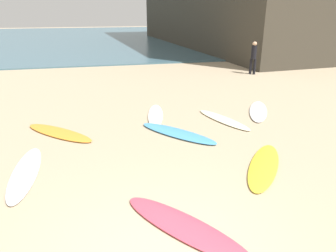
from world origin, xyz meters
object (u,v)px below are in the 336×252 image
object	(u,v)px
surfboard_2	(25,172)
surfboard_3	(184,226)
surfboard_1	(223,119)
surfboard_4	(59,133)
surfboard_5	(155,115)
surfboard_6	(178,133)
beachgoer_near	(254,56)
surfboard_7	(258,111)
surfboard_0	(264,166)

from	to	relation	value
surfboard_2	surfboard_3	size ratio (longest dim) A/B	1.02
surfboard_1	surfboard_3	xyz separation A→B (m)	(-2.64, -4.66, -0.00)
surfboard_3	surfboard_4	xyz separation A→B (m)	(-2.31, 4.70, 0.00)
surfboard_3	surfboard_5	xyz separation A→B (m)	(0.64, 5.59, 0.00)
surfboard_5	surfboard_6	xyz separation A→B (m)	(0.29, -1.71, 0.01)
surfboard_3	surfboard_6	distance (m)	3.99
surfboard_1	beachgoer_near	bearing A→B (deg)	-142.69
surfboard_3	surfboard_4	distance (m)	5.24
surfboard_7	beachgoer_near	xyz separation A→B (m)	(2.88, 5.98, 0.92)
surfboard_0	beachgoer_near	xyz separation A→B (m)	(4.73, 9.62, 0.92)
beachgoer_near	surfboard_0	bearing A→B (deg)	-82.20
surfboard_5	surfboard_7	bearing A→B (deg)	5.66
surfboard_4	surfboard_0	bearing A→B (deg)	-78.97
surfboard_1	surfboard_4	bearing A→B (deg)	-19.16
surfboard_1	surfboard_5	distance (m)	2.21
surfboard_2	surfboard_6	world-z (taller)	surfboard_6
surfboard_6	surfboard_7	bearing A→B (deg)	-16.15
surfboard_5	surfboard_7	size ratio (longest dim) A/B	0.96
surfboard_1	surfboard_3	bearing A→B (deg)	41.70
surfboard_2	surfboard_6	distance (m)	4.01
surfboard_0	surfboard_2	bearing A→B (deg)	-153.65
surfboard_5	beachgoer_near	world-z (taller)	beachgoer_near
surfboard_0	surfboard_5	world-z (taller)	surfboard_5
surfboard_7	surfboard_5	bearing A→B (deg)	22.71
surfboard_7	surfboard_1	bearing A→B (deg)	48.86
surfboard_4	surfboard_6	size ratio (longest dim) A/B	0.99
surfboard_3	surfboard_5	bearing A→B (deg)	47.01
surfboard_0	surfboard_6	world-z (taller)	surfboard_6
surfboard_2	surfboard_4	distance (m)	2.27
surfboard_2	surfboard_4	world-z (taller)	surfboard_4
surfboard_6	surfboard_5	bearing A→B (deg)	60.98
surfboard_3	surfboard_6	bearing A→B (deg)	40.01
surfboard_6	beachgoer_near	bearing A→B (deg)	11.45
surfboard_1	surfboard_2	xyz separation A→B (m)	(-5.47, -2.18, 0.00)
surfboard_4	surfboard_5	size ratio (longest dim) A/B	1.07
surfboard_5	surfboard_6	world-z (taller)	surfboard_6
surfboard_7	beachgoer_near	size ratio (longest dim) A/B	1.42
surfboard_4	surfboard_2	bearing A→B (deg)	-147.94
beachgoer_near	surfboard_2	bearing A→B (deg)	-104.58
surfboard_0	beachgoer_near	bearing A→B (deg)	100.20
surfboard_2	surfboard_4	size ratio (longest dim) A/B	1.01
surfboard_5	surfboard_6	size ratio (longest dim) A/B	0.93
surfboard_2	beachgoer_near	xyz separation A→B (m)	(9.87, 8.71, 0.91)
surfboard_1	surfboard_2	bearing A→B (deg)	2.98
surfboard_0	surfboard_6	xyz separation A→B (m)	(-1.38, 2.30, 0.01)
surfboard_5	surfboard_7	world-z (taller)	surfboard_5
surfboard_2	surfboard_3	world-z (taller)	surfboard_2
surfboard_6	surfboard_7	world-z (taller)	surfboard_6
surfboard_2	beachgoer_near	distance (m)	13.19
surfboard_6	surfboard_7	xyz separation A→B (m)	(3.22, 1.34, -0.01)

